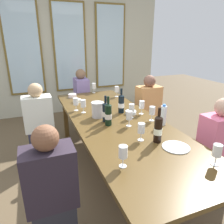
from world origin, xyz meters
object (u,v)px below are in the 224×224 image
Objects in this scene: tasting_bowl_1 at (77,101)px; wine_glass_4 at (117,89)px; tasting_bowl_2 at (72,96)px; seated_person_1 at (216,151)px; wine_bottle_1 at (108,114)px; wine_glass_3 at (217,151)px; dining_table at (117,125)px; wine_glass_7 at (132,109)px; wine_glass_0 at (129,116)px; wine_glass_6 at (123,152)px; tasting_bowl_0 at (131,112)px; seated_person_2 at (40,125)px; wine_bottle_2 at (158,129)px; wine_bottle_3 at (106,112)px; wine_glass_1 at (94,86)px; wine_glass_10 at (76,102)px; wine_glass_8 at (83,104)px; water_bottle at (163,115)px; white_plate_0 at (176,147)px; wine_glass_9 at (141,129)px; seated_person_3 at (148,110)px; metal_pitcher at (98,110)px; wine_glass_2 at (152,111)px; wine_glass_5 at (142,105)px; wine_bottle_0 at (121,103)px; seated_person_4 at (82,99)px.

tasting_bowl_1 is 0.71× the size of wine_glass_4.
seated_person_1 is at bearing -59.17° from tasting_bowl_2.
wine_bottle_1 is 1.14m from wine_glass_3.
wine_glass_7 reaches higher than dining_table.
wine_glass_6 is (-0.38, -0.68, 0.00)m from wine_glass_0.
tasting_bowl_0 is 0.13× the size of seated_person_2.
dining_table is 0.67m from wine_bottle_2.
wine_bottle_3 is 1.78× the size of wine_glass_1.
wine_glass_10 is at bearing -121.22° from wine_glass_1.
wine_glass_1 is (0.41, 0.15, 0.09)m from tasting_bowl_2.
wine_bottle_2 is at bearing -76.97° from tasting_bowl_2.
tasting_bowl_2 is 0.12× the size of seated_person_2.
wine_glass_4 and wine_glass_8 have the same top height.
tasting_bowl_0 is 0.13× the size of seated_person_1.
white_plate_0 is at bearing -111.69° from water_bottle.
tasting_bowl_2 is (-0.01, 0.32, 0.00)m from tasting_bowl_1.
wine_glass_3 and wine_glass_9 have the same top height.
wine_glass_6 is (-0.56, -0.09, 0.12)m from white_plate_0.
wine_bottle_1 is at bearing -141.33° from seated_person_3.
seated_person_2 is at bearing -147.93° from wine_glass_1.
water_bottle reaches higher than wine_glass_7.
wine_glass_0 is (0.06, -0.20, 0.18)m from dining_table.
wine_glass_1 is 1.00× the size of wine_glass_6.
wine_glass_8 is 1.24m from seated_person_3.
wine_glass_0 is (0.24, -0.39, 0.03)m from metal_pitcher.
wine_glass_2 is (0.38, -0.15, 0.18)m from dining_table.
metal_pitcher is at bearing 96.72° from wine_bottle_1.
wine_glass_8 is at bearing 119.29° from metal_pitcher.
wine_bottle_3 reaches higher than wine_glass_9.
wine_glass_6 is at bearing -125.86° from wine_glass_5.
wine_bottle_2 is at bearing -78.84° from wine_glass_0.
wine_glass_3 is 1.00× the size of wine_glass_10.
wine_glass_8 is at bearing 158.73° from wine_bottle_0.
dining_table is 21.71× the size of tasting_bowl_2.
wine_glass_5 is (0.03, 1.22, 0.00)m from wine_glass_3.
wine_bottle_3 is (-0.28, 0.65, -0.01)m from wine_bottle_2.
wine_bottle_0 reaches higher than white_plate_0.
wine_glass_5 is at bearing 21.44° from wine_glass_7.
seated_person_4 is at bearing 128.85° from seated_person_3.
white_plate_0 is 0.22× the size of seated_person_4.
metal_pitcher is at bearing 112.72° from white_plate_0.
seated_person_1 reaches higher than wine_glass_9.
tasting_bowl_1 reaches higher than dining_table.
wine_glass_3 is at bearing -95.82° from water_bottle.
wine_glass_2 is 0.97m from wine_glass_3.
seated_person_4 reaches higher than wine_glass_0.
wine_bottle_3 reaches higher than metal_pitcher.
metal_pitcher is (-0.18, 0.20, 0.16)m from dining_table.
wine_glass_9 is at bearing -100.32° from wine_bottle_0.
wine_bottle_0 reaches higher than wine_glass_7.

